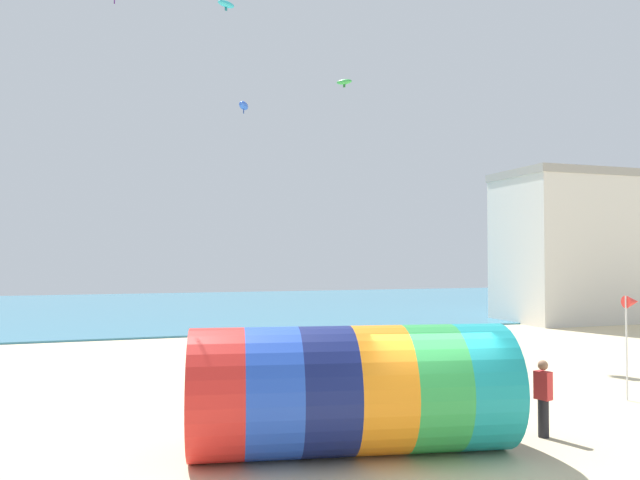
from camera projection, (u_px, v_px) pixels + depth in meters
ground_plane at (426, 455)px, 12.71m from camera, size 120.00×120.00×0.00m
sea at (191, 306)px, 51.34m from camera, size 120.00×40.00×0.10m
giant_inflatable_tube at (352, 390)px, 12.82m from camera, size 6.92×3.72×2.62m
kite_handler at (543, 398)px, 13.99m from camera, size 0.32×0.41×1.72m
kite_blue_parafoil at (244, 106)px, 28.21m from camera, size 0.78×1.13×0.55m
kite_green_parafoil at (344, 82)px, 24.84m from camera, size 0.66×0.64×0.35m
kite_cyan_parafoil at (226, 4)px, 25.69m from camera, size 0.86×0.63×0.41m
promenade_building at (573, 246)px, 39.91m from camera, size 9.04×5.84×9.54m
beach_flag at (631, 307)px, 17.70m from camera, size 0.47×0.36×2.96m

